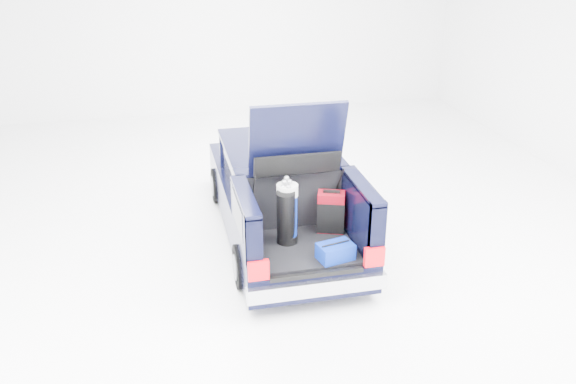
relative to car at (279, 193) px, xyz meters
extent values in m
plane|color=white|center=(0.00, -0.11, -0.67)|extent=(14.00, 14.00, 0.00)
cube|color=black|center=(0.00, 0.54, -0.17)|extent=(1.75, 3.00, 0.70)
cube|color=black|center=(0.00, 2.11, -0.27)|extent=(1.70, 0.30, 0.50)
cube|color=#A9A9B0|center=(0.00, 2.25, -0.34)|extent=(1.72, 0.10, 0.22)
cube|color=black|center=(0.00, 0.04, 0.45)|extent=(1.55, 1.95, 0.54)
cube|color=black|center=(0.00, 0.04, 0.74)|extent=(1.62, 2.05, 0.06)
cube|color=black|center=(0.00, -1.61, -0.32)|extent=(1.75, 1.30, 0.40)
cube|color=black|center=(0.00, -1.59, -0.10)|extent=(1.32, 1.18, 0.05)
cube|color=black|center=(-0.78, -1.61, 0.30)|extent=(0.20, 1.30, 0.85)
cube|color=black|center=(0.78, -1.61, 0.30)|extent=(0.20, 1.30, 0.85)
cube|color=black|center=(-0.78, -1.61, 0.74)|extent=(0.20, 1.30, 0.06)
cube|color=black|center=(0.78, -1.61, 0.74)|extent=(0.20, 1.30, 0.06)
cube|color=black|center=(0.00, -0.99, 0.30)|extent=(1.36, 0.08, 0.84)
cube|color=#A9A9B0|center=(0.00, -2.29, -0.29)|extent=(1.80, 0.12, 0.20)
cube|color=#B90710|center=(-0.74, -2.26, 0.05)|extent=(0.26, 0.07, 0.26)
cube|color=#B90710|center=(0.74, -2.26, 0.05)|extent=(0.26, 0.07, 0.26)
cube|color=black|center=(0.00, -2.25, -0.12)|extent=(1.20, 0.06, 0.06)
cube|color=black|center=(0.00, -1.16, 1.29)|extent=(1.28, 0.33, 1.03)
cube|color=black|center=(0.00, -1.12, 1.43)|extent=(0.95, 0.17, 0.54)
cylinder|color=black|center=(-0.82, 1.34, -0.36)|extent=(0.20, 0.62, 0.62)
cylinder|color=slate|center=(-0.82, 1.34, -0.36)|extent=(0.23, 0.36, 0.36)
cylinder|color=black|center=(0.82, 1.34, -0.36)|extent=(0.20, 0.62, 0.62)
cylinder|color=slate|center=(0.82, 1.34, -0.36)|extent=(0.23, 0.36, 0.36)
cylinder|color=black|center=(-0.82, -1.46, -0.36)|extent=(0.20, 0.62, 0.62)
cylinder|color=slate|center=(-0.82, -1.46, -0.36)|extent=(0.23, 0.36, 0.36)
cylinder|color=black|center=(0.82, -1.46, -0.36)|extent=(0.20, 0.62, 0.62)
cylinder|color=slate|center=(0.82, -1.46, -0.36)|extent=(0.23, 0.36, 0.36)
cube|color=#69030D|center=(0.47, -1.24, 0.22)|extent=(0.42, 0.34, 0.58)
cube|color=black|center=(0.47, -1.24, 0.52)|extent=(0.24, 0.13, 0.03)
cube|color=black|center=(0.47, -1.35, 0.16)|extent=(0.37, 0.14, 0.44)
cylinder|color=black|center=(-0.23, -1.49, 0.32)|extent=(0.33, 0.42, 0.82)
cube|color=white|center=(-0.23, -1.39, 0.35)|extent=(0.10, 0.04, 0.28)
sphere|color=#99999E|center=(-0.27, -1.48, 0.76)|extent=(0.07, 0.07, 0.07)
sphere|color=#99999E|center=(-0.20, -1.52, 0.78)|extent=(0.07, 0.07, 0.07)
cylinder|color=black|center=(-0.19, -1.43, -0.02)|extent=(0.29, 0.29, 0.11)
cylinder|color=navy|center=(-0.19, -1.43, 0.33)|extent=(0.27, 0.27, 0.60)
cylinder|color=white|center=(-0.19, -1.43, 0.69)|extent=(0.29, 0.29, 0.15)
sphere|color=#99999E|center=(-0.16, -1.41, 0.80)|extent=(0.07, 0.07, 0.07)
sphere|color=#99999E|center=(-0.19, -1.38, 0.84)|extent=(0.07, 0.07, 0.07)
cube|color=navy|center=(0.31, -2.01, 0.03)|extent=(0.50, 0.38, 0.21)
cylinder|color=black|center=(0.31, -2.01, 0.15)|extent=(0.38, 0.11, 0.02)
camera|label=1|loc=(-1.78, -8.50, 3.92)|focal=38.00mm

